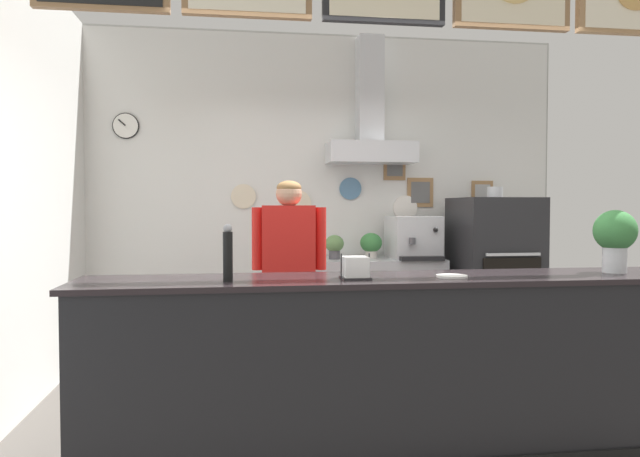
{
  "coord_description": "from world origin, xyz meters",
  "views": [
    {
      "loc": [
        -0.86,
        -3.38,
        1.39
      ],
      "look_at": [
        -0.28,
        0.72,
        1.24
      ],
      "focal_mm": 32.71,
      "sensor_mm": 36.0,
      "label": 1
    }
  ],
  "objects_px": {
    "pizza_oven": "(494,278)",
    "potted_sage": "(334,245)",
    "pepper_grinder": "(228,253)",
    "shop_worker": "(289,280)",
    "espresso_machine": "(413,238)",
    "potted_rosemary": "(371,244)",
    "basil_vase": "(615,237)",
    "napkin_holder": "(355,268)",
    "condiment_plate": "(452,276)"
  },
  "relations": [
    {
      "from": "pepper_grinder",
      "to": "basil_vase",
      "type": "xyz_separation_m",
      "value": [
        2.22,
        0.09,
        0.06
      ]
    },
    {
      "from": "basil_vase",
      "to": "napkin_holder",
      "type": "height_order",
      "value": "basil_vase"
    },
    {
      "from": "napkin_holder",
      "to": "espresso_machine",
      "type": "bearing_deg",
      "value": 65.68
    },
    {
      "from": "pizza_oven",
      "to": "condiment_plate",
      "type": "relative_size",
      "value": 9.31
    },
    {
      "from": "basil_vase",
      "to": "napkin_holder",
      "type": "bearing_deg",
      "value": -177.67
    },
    {
      "from": "condiment_plate",
      "to": "basil_vase",
      "type": "distance_m",
      "value": 1.05
    },
    {
      "from": "espresso_machine",
      "to": "basil_vase",
      "type": "distance_m",
      "value": 2.25
    },
    {
      "from": "shop_worker",
      "to": "potted_sage",
      "type": "distance_m",
      "value": 1.16
    },
    {
      "from": "condiment_plate",
      "to": "pizza_oven",
      "type": "bearing_deg",
      "value": 59.84
    },
    {
      "from": "shop_worker",
      "to": "napkin_holder",
      "type": "bearing_deg",
      "value": 107.73
    },
    {
      "from": "espresso_machine",
      "to": "condiment_plate",
      "type": "height_order",
      "value": "espresso_machine"
    },
    {
      "from": "shop_worker",
      "to": "basil_vase",
      "type": "height_order",
      "value": "shop_worker"
    },
    {
      "from": "basil_vase",
      "to": "napkin_holder",
      "type": "relative_size",
      "value": 2.28
    },
    {
      "from": "potted_sage",
      "to": "condiment_plate",
      "type": "height_order",
      "value": "potted_sage"
    },
    {
      "from": "pizza_oven",
      "to": "espresso_machine",
      "type": "distance_m",
      "value": 0.82
    },
    {
      "from": "pizza_oven",
      "to": "espresso_machine",
      "type": "relative_size",
      "value": 2.84
    },
    {
      "from": "espresso_machine",
      "to": "potted_rosemary",
      "type": "distance_m",
      "value": 0.4
    },
    {
      "from": "potted_sage",
      "to": "pepper_grinder",
      "type": "bearing_deg",
      "value": -112.43
    },
    {
      "from": "pizza_oven",
      "to": "pepper_grinder",
      "type": "xyz_separation_m",
      "value": [
        -2.39,
        -2.05,
        0.41
      ]
    },
    {
      "from": "shop_worker",
      "to": "pizza_oven",
      "type": "bearing_deg",
      "value": -151.26
    },
    {
      "from": "condiment_plate",
      "to": "espresso_machine",
      "type": "bearing_deg",
      "value": 77.91
    },
    {
      "from": "shop_worker",
      "to": "condiment_plate",
      "type": "bearing_deg",
      "value": 128.43
    },
    {
      "from": "shop_worker",
      "to": "potted_rosemary",
      "type": "xyz_separation_m",
      "value": [
        0.87,
        1.09,
        0.19
      ]
    },
    {
      "from": "potted_rosemary",
      "to": "pepper_grinder",
      "type": "height_order",
      "value": "pepper_grinder"
    },
    {
      "from": "espresso_machine",
      "to": "basil_vase",
      "type": "bearing_deg",
      "value": -76.21
    },
    {
      "from": "potted_rosemary",
      "to": "napkin_holder",
      "type": "relative_size",
      "value": 1.49
    },
    {
      "from": "pepper_grinder",
      "to": "shop_worker",
      "type": "bearing_deg",
      "value": 71.02
    },
    {
      "from": "shop_worker",
      "to": "potted_sage",
      "type": "bearing_deg",
      "value": -110.21
    },
    {
      "from": "potted_sage",
      "to": "potted_rosemary",
      "type": "bearing_deg",
      "value": 9.89
    },
    {
      "from": "pepper_grinder",
      "to": "napkin_holder",
      "type": "xyz_separation_m",
      "value": [
        0.67,
        0.03,
        -0.09
      ]
    },
    {
      "from": "espresso_machine",
      "to": "potted_sage",
      "type": "relative_size",
      "value": 2.48
    },
    {
      "from": "shop_worker",
      "to": "espresso_machine",
      "type": "relative_size",
      "value": 2.85
    },
    {
      "from": "espresso_machine",
      "to": "potted_rosemary",
      "type": "height_order",
      "value": "espresso_machine"
    },
    {
      "from": "pizza_oven",
      "to": "potted_sage",
      "type": "bearing_deg",
      "value": 171.76
    },
    {
      "from": "basil_vase",
      "to": "napkin_holder",
      "type": "distance_m",
      "value": 1.56
    },
    {
      "from": "potted_sage",
      "to": "potted_rosemary",
      "type": "xyz_separation_m",
      "value": [
        0.36,
        0.06,
        0.01
      ]
    },
    {
      "from": "pizza_oven",
      "to": "basil_vase",
      "type": "bearing_deg",
      "value": -94.89
    },
    {
      "from": "potted_rosemary",
      "to": "pepper_grinder",
      "type": "distance_m",
      "value": 2.67
    },
    {
      "from": "shop_worker",
      "to": "napkin_holder",
      "type": "height_order",
      "value": "shop_worker"
    },
    {
      "from": "basil_vase",
      "to": "potted_sage",
      "type": "bearing_deg",
      "value": 120.68
    },
    {
      "from": "pepper_grinder",
      "to": "basil_vase",
      "type": "bearing_deg",
      "value": 2.35
    },
    {
      "from": "pepper_grinder",
      "to": "napkin_holder",
      "type": "relative_size",
      "value": 1.84
    },
    {
      "from": "shop_worker",
      "to": "espresso_machine",
      "type": "xyz_separation_m",
      "value": [
        1.26,
        1.04,
        0.25
      ]
    },
    {
      "from": "condiment_plate",
      "to": "basil_vase",
      "type": "relative_size",
      "value": 0.46
    },
    {
      "from": "condiment_plate",
      "to": "potted_rosemary",
      "type": "bearing_deg",
      "value": 87.71
    },
    {
      "from": "potted_sage",
      "to": "shop_worker",
      "type": "bearing_deg",
      "value": -116.33
    },
    {
      "from": "shop_worker",
      "to": "espresso_machine",
      "type": "bearing_deg",
      "value": -134.36
    },
    {
      "from": "shop_worker",
      "to": "condiment_plate",
      "type": "distance_m",
      "value": 1.46
    },
    {
      "from": "potted_sage",
      "to": "basil_vase",
      "type": "height_order",
      "value": "basil_vase"
    },
    {
      "from": "basil_vase",
      "to": "potted_rosemary",
      "type": "bearing_deg",
      "value": 112.57
    }
  ]
}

